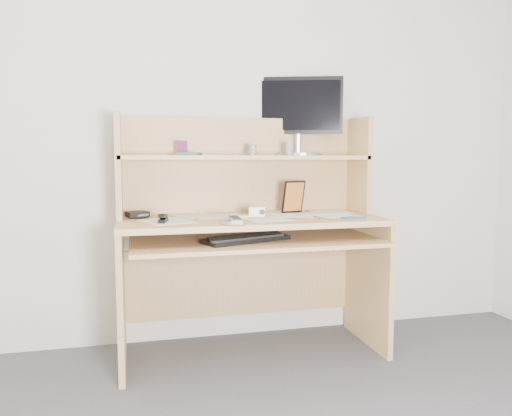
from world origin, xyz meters
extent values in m
cube|color=silver|center=(0.00, 1.80, 1.25)|extent=(3.60, 0.04, 2.50)
cube|color=tan|center=(0.00, 1.48, 0.73)|extent=(1.40, 0.60, 0.03)
cube|color=tan|center=(-0.68, 1.48, 0.36)|extent=(0.03, 0.56, 0.72)
cube|color=tan|center=(0.68, 1.48, 0.36)|extent=(0.03, 0.56, 0.72)
cube|color=tan|center=(0.00, 1.77, 0.34)|extent=(1.34, 0.02, 0.41)
cube|color=tan|center=(0.00, 1.36, 0.64)|extent=(1.28, 0.55, 0.02)
cube|color=tan|center=(0.00, 1.77, 1.02)|extent=(1.40, 0.02, 0.55)
cube|color=tan|center=(-0.68, 1.63, 1.02)|extent=(0.03, 0.30, 0.55)
cube|color=tan|center=(0.68, 1.63, 1.02)|extent=(0.03, 0.30, 0.55)
cube|color=tan|center=(0.00, 1.63, 1.07)|extent=(1.38, 0.30, 0.02)
cube|color=white|center=(0.00, 1.48, 0.75)|extent=(1.32, 0.54, 0.01)
cube|color=black|center=(-0.07, 1.32, 0.66)|extent=(0.48, 0.31, 0.02)
cube|color=black|center=(-0.07, 1.32, 0.68)|extent=(0.44, 0.29, 0.01)
cube|color=#969692|center=(-0.14, 1.26, 0.77)|extent=(0.07, 0.20, 0.02)
cube|color=#B8B8BB|center=(-0.18, 1.22, 0.77)|extent=(0.06, 0.09, 0.02)
cube|color=black|center=(-0.47, 1.39, 0.77)|extent=(0.06, 0.13, 0.04)
cube|color=black|center=(-0.60, 1.62, 0.77)|extent=(0.13, 0.12, 0.03)
cube|color=#FFED43|center=(-0.06, 1.50, 0.76)|extent=(0.11, 0.11, 0.01)
cube|color=silver|center=(0.03, 1.47, 0.78)|extent=(0.09, 0.05, 0.05)
cube|color=black|center=(0.27, 1.59, 0.85)|extent=(0.13, 0.05, 0.19)
cylinder|color=#1843B6|center=(0.50, 1.28, 0.76)|extent=(0.14, 0.02, 0.01)
cube|color=maroon|center=(-0.35, 1.68, 1.12)|extent=(0.06, 0.03, 0.08)
cube|color=#2D713F|center=(-0.31, 1.64, 1.09)|extent=(0.16, 0.19, 0.02)
cylinder|color=black|center=(0.04, 1.61, 1.11)|extent=(0.06, 0.06, 0.06)
cylinder|color=white|center=(0.04, 1.68, 1.11)|extent=(0.05, 0.05, 0.07)
cylinder|color=black|center=(0.04, 1.65, 1.11)|extent=(0.05, 0.05, 0.05)
cylinder|color=white|center=(0.25, 1.60, 1.12)|extent=(0.06, 0.06, 0.08)
cylinder|color=#A9A9AD|center=(0.34, 1.72, 1.09)|extent=(0.27, 0.27, 0.02)
cylinder|color=#A9A9AD|center=(0.34, 1.73, 1.15)|extent=(0.04, 0.04, 0.11)
cube|color=black|center=(0.34, 1.75, 1.38)|extent=(0.52, 0.20, 0.33)
cube|color=black|center=(0.34, 1.73, 1.38)|extent=(0.47, 0.16, 0.29)
camera|label=1|loc=(-0.62, -1.09, 1.06)|focal=35.00mm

